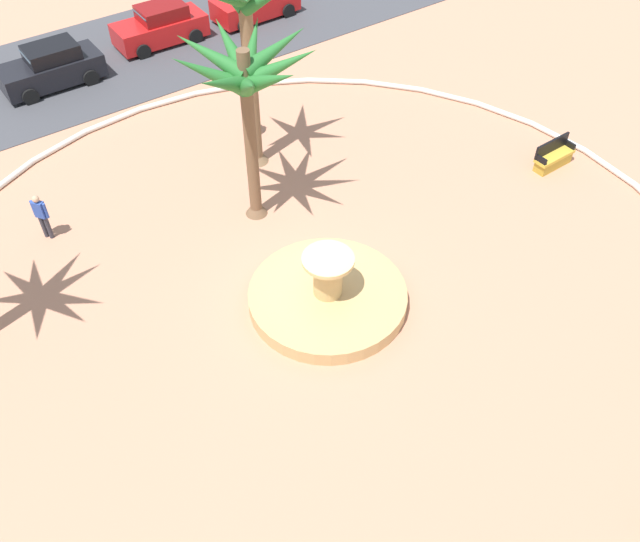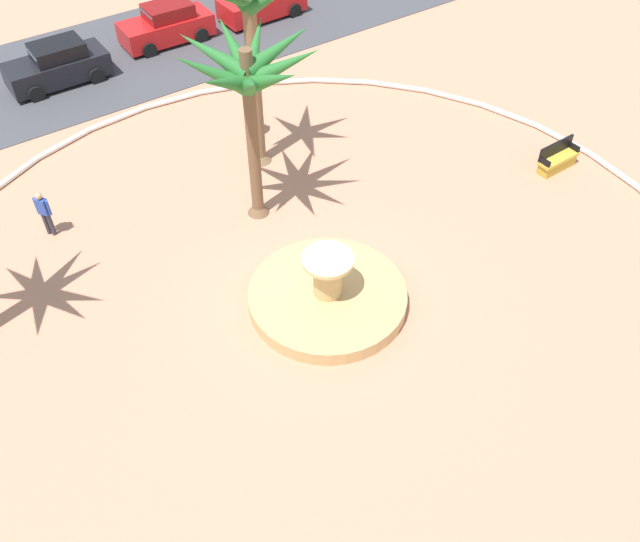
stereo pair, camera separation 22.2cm
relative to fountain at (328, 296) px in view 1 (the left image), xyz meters
name	(u,v)px [view 1 (the left image)]	position (x,y,z in m)	size (l,w,h in m)	color
ground_plane	(317,292)	(-0.02, 0.50, -0.28)	(80.00, 80.00, 0.00)	tan
plaza_curb	(317,290)	(-0.02, 0.50, -0.18)	(23.80, 23.80, 0.20)	silver
street_asphalt	(95,64)	(-0.02, 16.80, -0.26)	(48.00, 8.00, 0.03)	#424247
fountain	(328,296)	(0.00, 0.00, 0.00)	(4.47, 4.47, 1.77)	tan
palm_tree_near_fountain	(246,80)	(0.46, 4.54, 4.50)	(4.18, 4.26, 5.94)	brown
palm_tree_by_curb	(247,23)	(1.99, 6.91, 4.80)	(3.73, 3.54, 6.78)	brown
bench_southeast	(553,158)	(10.19, 0.65, 0.07)	(1.61, 0.52, 1.00)	gold
person_cyclist_photo	(41,214)	(-5.43, 7.33, 0.63)	(0.36, 0.44, 1.62)	#33333D
person_pedestrian_stroll	(251,114)	(2.68, 8.41, 0.61)	(0.29, 0.51, 1.60)	#33333D
parked_car_leftmost	(51,67)	(-1.94, 16.13, 0.50)	(4.00, 1.92, 1.67)	black
parked_car_second	(160,26)	(3.23, 16.88, 0.50)	(4.03, 1.97, 1.67)	red
parked_car_third	(256,1)	(7.96, 16.57, 0.50)	(4.05, 2.01, 1.67)	red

